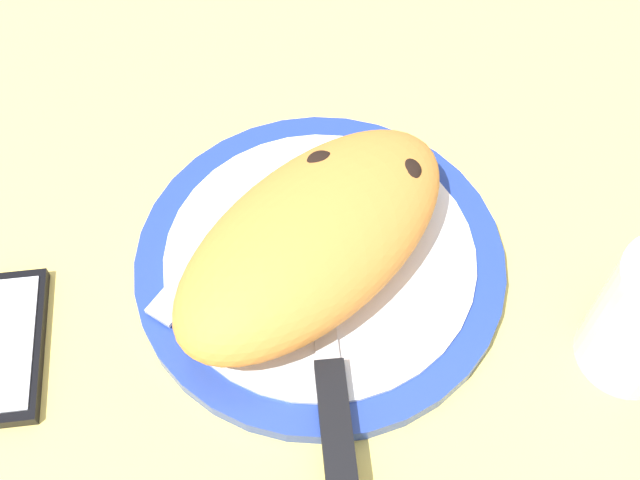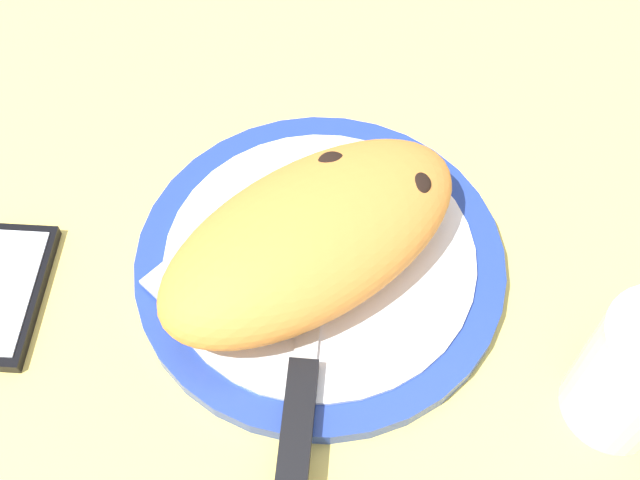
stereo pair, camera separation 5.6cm
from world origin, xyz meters
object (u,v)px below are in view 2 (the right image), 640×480
Objects in this scene: plate at (320,261)px; knife at (301,393)px; calzone at (308,235)px; water_glass at (633,378)px; fork at (215,238)px.

knife is (8.93, 6.43, 1.38)cm from plate.
knife reaches higher than plate.
plate is 4.30cm from calzone.
knife is 21.11cm from water_glass.
calzone is 10.89cm from knife.
fork is 1.52× the size of water_glass.
plate is at bearing 122.27° from fork.
water_glass reaches higher than knife.
plate is 22.85cm from water_glass.
calzone reaches higher than knife.
plate is at bearing -144.22° from knife.
plate is 11.09cm from knife.
fork is 30.23cm from water_glass.
fork is at bearing -109.81° from knife.
calzone is 2.46× the size of water_glass.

